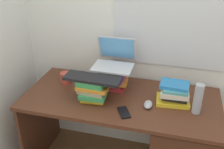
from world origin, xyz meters
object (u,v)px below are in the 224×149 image
at_px(mug, 66,78).
at_px(cell_phone, 124,112).
at_px(desk, 167,142).
at_px(computer_mouse, 148,104).
at_px(book_stack_tall, 112,78).
at_px(book_stack_keyboard_riser, 93,90).
at_px(keyboard, 93,79).
at_px(laptop, 114,59).
at_px(book_stack_side, 174,93).
at_px(water_bottle, 198,99).

height_order(mug, cell_phone, mug).
xyz_separation_m(desk, computer_mouse, (-0.16, -0.05, 0.35)).
distance_m(book_stack_tall, computer_mouse, 0.38).
bearing_deg(cell_phone, book_stack_keyboard_riser, 130.85).
height_order(book_stack_keyboard_riser, keyboard, keyboard).
bearing_deg(desk, keyboard, -174.17).
distance_m(book_stack_keyboard_riser, mug, 0.37).
bearing_deg(cell_phone, laptop, 86.43).
height_order(computer_mouse, cell_phone, computer_mouse).
height_order(book_stack_tall, cell_phone, book_stack_tall).
relative_size(book_stack_side, water_bottle, 1.13).
bearing_deg(book_stack_side, cell_phone, -144.34).
xyz_separation_m(computer_mouse, mug, (-0.72, 0.18, 0.03)).
bearing_deg(cell_phone, mug, 124.44).
bearing_deg(desk, computer_mouse, -164.55).
bearing_deg(book_stack_tall, book_stack_keyboard_riser, -113.74).
bearing_deg(mug, book_stack_side, -4.47).
xyz_separation_m(book_stack_tall, book_stack_side, (0.49, -0.08, -0.02)).
xyz_separation_m(laptop, water_bottle, (0.65, -0.24, -0.12)).
xyz_separation_m(keyboard, cell_phone, (0.26, -0.11, -0.18)).
relative_size(laptop, cell_phone, 2.29).
bearing_deg(mug, computer_mouse, -14.06).
bearing_deg(book_stack_keyboard_riser, water_bottle, 2.59).
bearing_deg(water_bottle, book_stack_tall, 164.62).
height_order(desk, laptop, laptop).
relative_size(desk, book_stack_side, 5.92).
bearing_deg(water_bottle, computer_mouse, -177.47).
bearing_deg(mug, book_stack_keyboard_riser, -32.95).
height_order(book_stack_tall, mug, book_stack_tall).
relative_size(computer_mouse, mug, 0.84).
bearing_deg(desk, book_stack_keyboard_riser, -173.64).
bearing_deg(desk, book_stack_side, 80.78).
bearing_deg(mug, water_bottle, -8.93).
bearing_deg(mug, laptop, 9.80).
distance_m(book_stack_side, keyboard, 0.61).
height_order(book_stack_keyboard_riser, cell_phone, book_stack_keyboard_riser).
bearing_deg(laptop, cell_phone, -66.06).
xyz_separation_m(book_stack_tall, cell_phone, (0.17, -0.32, -0.09)).
relative_size(mug, water_bottle, 0.55).
bearing_deg(laptop, keyboard, -110.01).
bearing_deg(computer_mouse, water_bottle, 2.53).
xyz_separation_m(book_stack_tall, keyboard, (-0.09, -0.21, 0.09)).
distance_m(book_stack_keyboard_riser, book_stack_side, 0.60).
distance_m(desk, water_bottle, 0.48).
xyz_separation_m(desk, water_bottle, (0.17, -0.03, 0.45)).
bearing_deg(keyboard, mug, 149.88).
xyz_separation_m(book_stack_keyboard_riser, cell_phone, (0.26, -0.10, -0.08)).
height_order(book_stack_tall, laptop, laptop).
relative_size(book_stack_keyboard_riser, cell_phone, 1.71).
distance_m(book_stack_tall, mug, 0.41).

